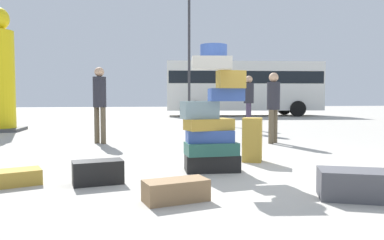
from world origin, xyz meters
TOP-DOWN VIEW (x-y plane):
  - ground_plane at (0.00, 0.00)m, footprint 80.00×80.00m
  - suitcase_tower at (-0.45, 0.20)m, footprint 0.89×0.72m
  - suitcase_charcoal_left_side at (0.67, -1.45)m, footprint 0.81×0.66m
  - suitcase_black_behind_tower at (-2.00, -0.28)m, footprint 0.64×0.42m
  - suitcase_brown_foreground_near at (-1.16, -1.20)m, footprint 0.70×0.45m
  - suitcase_tan_upright_blue at (-3.00, -0.16)m, footprint 0.70×0.55m
  - suitcase_tan_right_side at (0.40, 0.88)m, footprint 0.41×0.41m
  - person_bearded_onlooker at (-2.24, 3.80)m, footprint 0.30×0.30m
  - person_tourist_with_camera at (1.99, 5.57)m, footprint 0.30×0.31m
  - person_passerby_in_red at (1.72, 3.11)m, footprint 0.30×0.30m
  - parked_bus at (5.30, 16.03)m, footprint 9.27×3.63m
  - lamp_post at (1.26, 11.68)m, footprint 0.36×0.36m

SIDE VIEW (x-z plane):
  - ground_plane at x=0.00m, z-range 0.00..0.00m
  - suitcase_tan_upright_blue at x=-3.00m, z-range 0.00..0.18m
  - suitcase_brown_foreground_near at x=-1.16m, z-range 0.00..0.22m
  - suitcase_black_behind_tower at x=-2.00m, z-range 0.00..0.29m
  - suitcase_charcoal_left_side at x=0.67m, z-range 0.00..0.30m
  - suitcase_tan_right_side at x=0.40m, z-range 0.00..0.72m
  - suitcase_tower at x=-0.45m, z-range -0.18..1.62m
  - person_passerby_in_red at x=1.72m, z-range 0.15..1.79m
  - person_tourist_with_camera at x=1.99m, z-range 0.17..1.89m
  - person_bearded_onlooker at x=-2.24m, z-range 0.17..1.93m
  - parked_bus at x=5.30m, z-range 0.26..3.41m
  - lamp_post at x=1.26m, z-range 0.93..7.06m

